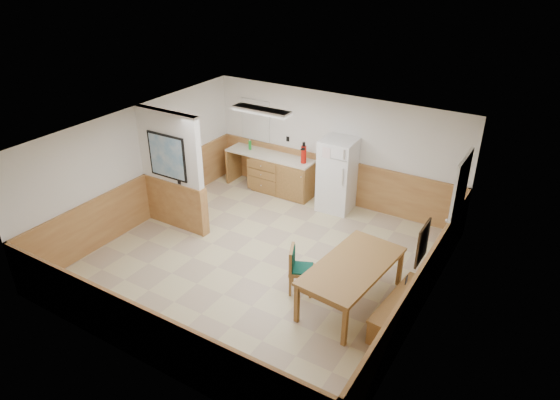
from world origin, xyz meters
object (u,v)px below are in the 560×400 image
Objects in this scene: dining_table at (352,269)px; soap_bottle at (250,145)px; dining_chair at (297,266)px; dining_bench at (399,304)px; refrigerator at (337,175)px; fire_extinguisher at (304,154)px.

soap_bottle is (-4.00, 2.93, 0.35)m from dining_table.
dining_table is 2.42× the size of dining_chair.
dining_bench is 1.82× the size of dining_chair.
refrigerator is at bearing 136.08° from dining_bench.
dining_table is 0.89m from dining_bench.
dining_bench is 7.04× the size of soap_bottle.
soap_bottle reaches higher than dining_chair.
fire_extinguisher is (-0.86, 0.03, 0.30)m from refrigerator.
fire_extinguisher reaches higher than dining_table.
dining_chair is at bearing -45.84° from fire_extinguisher.
soap_bottle is (-4.83, 2.98, 0.67)m from dining_bench.
refrigerator is at bearing 125.85° from dining_table.
dining_table is 1.33× the size of dining_bench.
refrigerator is at bearing 80.57° from dining_chair.
dining_bench is at bearing -31.64° from soap_bottle.
refrigerator is at bearing 14.62° from fire_extinguisher.
refrigerator is 3.29m from dining_table.
refrigerator reaches higher than dining_bench.
dining_chair is at bearing -79.08° from refrigerator.
fire_extinguisher is at bearing 94.50° from dining_chair.
soap_bottle is (-2.36, 0.08, 0.19)m from refrigerator.
dining_chair is at bearing -45.32° from soap_bottle.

